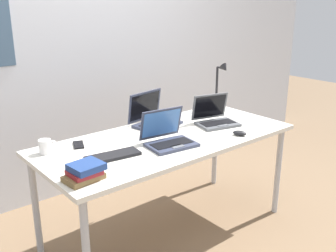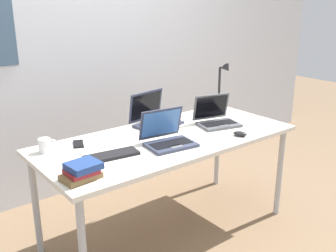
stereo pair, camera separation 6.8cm
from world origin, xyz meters
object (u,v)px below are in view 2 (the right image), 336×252
(laptop_front_right, at_px, (168,138))
(computer_mouse, at_px, (240,134))
(laptop_back_right, at_px, (155,118))
(laptop_near_mouse, at_px, (216,119))
(book_stack, at_px, (82,171))
(cell_phone, at_px, (78,144))
(coffee_mug, at_px, (45,145))
(external_keyboard, at_px, (112,155))
(desk_lamp, at_px, (222,87))

(laptop_front_right, bearing_deg, computer_mouse, -20.11)
(laptop_back_right, xyz_separation_m, laptop_front_right, (-0.18, -0.39, -0.00))
(laptop_near_mouse, height_order, book_stack, laptop_near_mouse)
(cell_phone, relative_size, coffee_mug, 1.20)
(external_keyboard, relative_size, computer_mouse, 3.44)
(computer_mouse, bearing_deg, book_stack, 149.22)
(book_stack, bearing_deg, laptop_back_right, 31.09)
(book_stack, relative_size, coffee_mug, 1.86)
(desk_lamp, height_order, cell_phone, desk_lamp)
(computer_mouse, relative_size, book_stack, 0.46)
(external_keyboard, xyz_separation_m, cell_phone, (-0.06, 0.31, -0.01))
(desk_lamp, bearing_deg, laptop_back_right, 179.53)
(laptop_near_mouse, relative_size, book_stack, 1.64)
(laptop_front_right, relative_size, external_keyboard, 1.02)
(laptop_front_right, distance_m, cell_phone, 0.58)
(book_stack, bearing_deg, desk_lamp, 18.11)
(cell_phone, height_order, book_stack, book_stack)
(laptop_near_mouse, distance_m, cell_phone, 1.04)
(desk_lamp, xyz_separation_m, laptop_near_mouse, (-0.34, -0.28, -0.15))
(laptop_back_right, height_order, external_keyboard, laptop_back_right)
(computer_mouse, distance_m, cell_phone, 1.10)
(desk_lamp, height_order, laptop_back_right, desk_lamp)
(laptop_near_mouse, distance_m, laptop_front_right, 0.56)
(laptop_near_mouse, bearing_deg, laptop_back_right, 142.00)
(laptop_near_mouse, bearing_deg, coffee_mug, 168.08)
(laptop_back_right, height_order, coffee_mug, laptop_back_right)
(book_stack, bearing_deg, laptop_front_right, 10.40)
(desk_lamp, bearing_deg, external_keyboard, -165.13)
(cell_phone, bearing_deg, computer_mouse, -6.25)
(laptop_back_right, relative_size, book_stack, 1.77)
(desk_lamp, relative_size, laptop_back_right, 1.08)
(desk_lamp, height_order, laptop_front_right, desk_lamp)
(laptop_front_right, bearing_deg, external_keyboard, 173.32)
(coffee_mug, bearing_deg, computer_mouse, -25.06)
(laptop_back_right, relative_size, cell_phone, 2.73)
(laptop_back_right, xyz_separation_m, external_keyboard, (-0.58, -0.35, -0.04))
(coffee_mug, bearing_deg, desk_lamp, 0.76)
(laptop_front_right, bearing_deg, book_stack, -169.60)
(laptop_front_right, xyz_separation_m, external_keyboard, (-0.40, 0.05, -0.04))
(desk_lamp, xyz_separation_m, coffee_mug, (-1.57, -0.02, -0.15))
(laptop_front_right, distance_m, external_keyboard, 0.40)
(computer_mouse, distance_m, coffee_mug, 1.29)
(coffee_mug, bearing_deg, cell_phone, -2.12)
(desk_lamp, height_order, computer_mouse, desk_lamp)
(desk_lamp, distance_m, external_keyboard, 1.34)
(laptop_back_right, bearing_deg, cell_phone, -176.91)
(laptop_back_right, distance_m, computer_mouse, 0.65)
(cell_phone, distance_m, book_stack, 0.53)
(external_keyboard, bearing_deg, book_stack, -140.60)
(desk_lamp, bearing_deg, laptop_front_right, -156.46)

